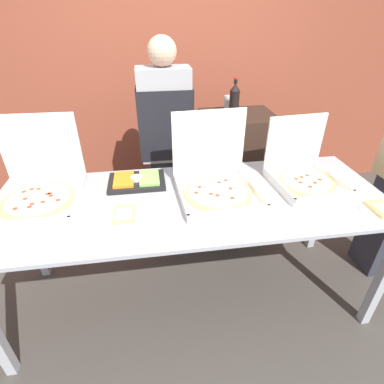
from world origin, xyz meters
The scene contains 13 objects.
ground_plane centered at (0.00, 0.00, 0.00)m, with size 16.00×16.00×0.00m, color #423D38.
brick_wall_behind centered at (0.00, 1.70, 1.40)m, with size 10.00×0.06×2.80m.
buffet_table centered at (0.00, 0.00, 0.81)m, with size 2.47×0.91×0.90m.
pizza_box_near_left centered at (0.16, 0.07, 0.99)m, with size 0.52×0.53×0.48m.
pizza_box_far_left centered at (-0.93, 0.14, 0.99)m, with size 0.50×0.52×0.48m.
pizza_box_near_right centered at (0.77, 0.09, 0.98)m, with size 0.46×0.47×0.42m.
paper_plate_front_right centered at (1.08, -0.30, 0.91)m, with size 0.24×0.24×0.03m.
paper_plate_front_left centered at (-0.41, -0.13, 0.91)m, with size 0.21×0.21×0.03m.
veggie_tray centered at (-0.34, 0.24, 0.92)m, with size 0.38×0.26×0.05m.
sideboard_podium centered at (0.53, 0.87, 0.57)m, with size 0.63×0.49×1.15m.
soda_bottle centered at (0.48, 0.85, 1.28)m, with size 0.08×0.08×0.30m.
soda_can_silver centered at (0.47, 1.01, 1.21)m, with size 0.07×0.07×0.12m.
person_server_vest centered at (-0.10, 0.75, 1.00)m, with size 0.42×0.24×1.77m.
Camera 1 is at (-0.23, -1.56, 1.93)m, focal length 28.00 mm.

